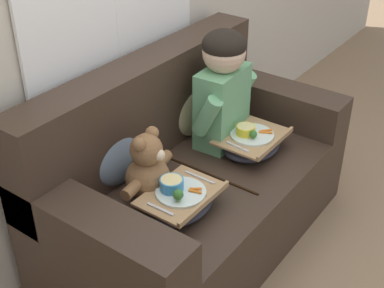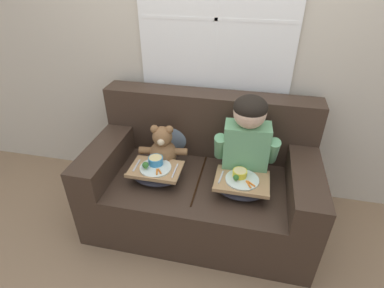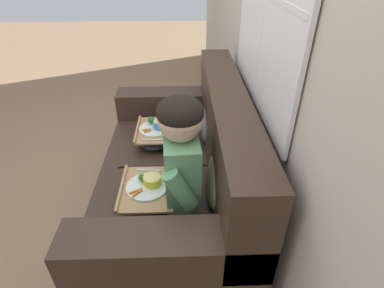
{
  "view_description": "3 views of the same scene",
  "coord_description": "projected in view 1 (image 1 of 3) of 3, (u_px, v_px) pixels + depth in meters",
  "views": [
    {
      "loc": [
        -1.88,
        -1.32,
        2.06
      ],
      "look_at": [
        -0.06,
        0.0,
        0.67
      ],
      "focal_mm": 50.0,
      "sensor_mm": 36.0,
      "label": 1
    },
    {
      "loc": [
        0.33,
        -1.8,
        1.92
      ],
      "look_at": [
        -0.09,
        0.07,
        0.7
      ],
      "focal_mm": 28.0,
      "sensor_mm": 36.0,
      "label": 2
    },
    {
      "loc": [
        1.6,
        0.09,
        1.71
      ],
      "look_at": [
        0.11,
        0.14,
        0.72
      ],
      "focal_mm": 28.0,
      "sensor_mm": 36.0,
      "label": 3
    }
  ],
  "objects": [
    {
      "name": "ground_plane",
      "position": [
        199.0,
        239.0,
        3.03
      ],
      "size": [
        14.0,
        14.0,
        0.0
      ],
      "primitive_type": "plane",
      "color": "#8E7051"
    },
    {
      "name": "throw_pillow_behind_child",
      "position": [
        192.0,
        102.0,
        3.05
      ],
      "size": [
        0.39,
        0.19,
        0.4
      ],
      "color": "tan",
      "rests_on": "couch"
    },
    {
      "name": "teddy_bear",
      "position": [
        148.0,
        170.0,
        2.52
      ],
      "size": [
        0.39,
        0.27,
        0.36
      ],
      "color": "brown",
      "rests_on": "couch"
    },
    {
      "name": "child_figure",
      "position": [
        223.0,
        83.0,
        2.85
      ],
      "size": [
        0.47,
        0.24,
        0.66
      ],
      "color": "#66A370",
      "rests_on": "couch"
    },
    {
      "name": "throw_pillow_behind_teddy",
      "position": [
        115.0,
        151.0,
        2.61
      ],
      "size": [
        0.35,
        0.17,
        0.36
      ],
      "color": "slate",
      "rests_on": "couch"
    },
    {
      "name": "lap_tray_child",
      "position": [
        251.0,
        142.0,
        2.91
      ],
      "size": [
        0.38,
        0.3,
        0.16
      ],
      "color": "#2D2D38",
      "rests_on": "child_figure"
    },
    {
      "name": "couch",
      "position": [
        189.0,
        183.0,
        2.88
      ],
      "size": [
        1.72,
        0.93,
        1.0
      ],
      "color": "#38281E",
      "rests_on": "ground_plane"
    },
    {
      "name": "lap_tray_teddy",
      "position": [
        181.0,
        200.0,
        2.47
      ],
      "size": [
        0.38,
        0.28,
        0.17
      ],
      "color": "#2D2D38",
      "rests_on": "teddy_bear"
    }
  ]
}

